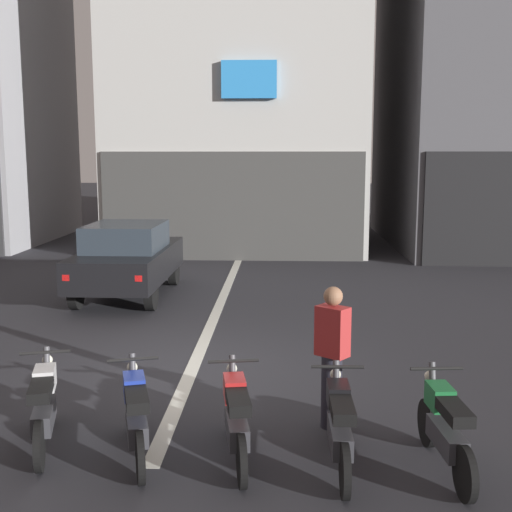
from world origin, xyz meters
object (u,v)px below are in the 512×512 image
Objects in this scene: car_black_crossing_near at (128,257)px; motorcycle_green_row_rightmost at (445,427)px; motorcycle_black_row_right_mid at (339,425)px; motorcycle_red_row_centre at (236,417)px; motorcycle_white_row_leftmost at (44,406)px; motorcycle_blue_row_left_mid at (136,415)px; person_by_motorcycles at (332,356)px.

car_black_crossing_near is 9.36m from motorcycle_green_row_rightmost.
car_black_crossing_near is at bearing 122.79° from motorcycle_green_row_rightmost.
motorcycle_black_row_right_mid and motorcycle_green_row_rightmost have the same top height.
motorcycle_green_row_rightmost is (2.10, -0.16, 0.00)m from motorcycle_red_row_centre.
motorcycle_white_row_leftmost is 1.01× the size of motorcycle_blue_row_left_mid.
motorcycle_green_row_rightmost is at bearing -5.18° from motorcycle_white_row_leftmost.
person_by_motorcycles reaches higher than motorcycle_white_row_leftmost.
motorcycle_black_row_right_mid is at bearing 179.50° from motorcycle_green_row_rightmost.
motorcycle_black_row_right_mid is (1.05, -0.15, 0.00)m from motorcycle_red_row_centre.
person_by_motorcycles is (-1.06, 1.01, 0.40)m from motorcycle_green_row_rightmost.
motorcycle_red_row_centre is at bearing 175.69° from motorcycle_green_row_rightmost.
person_by_motorcycles reaches higher than motorcycle_green_row_rightmost.
motorcycle_red_row_centre is 0.99× the size of motorcycle_black_row_right_mid.
motorcycle_red_row_centre is 2.11m from motorcycle_green_row_rightmost.
motorcycle_blue_row_left_mid is at bearing 175.51° from motorcycle_black_row_right_mid.
motorcycle_red_row_centre is at bearing -6.05° from motorcycle_white_row_leftmost.
motorcycle_blue_row_left_mid is 0.97× the size of motorcycle_green_row_rightmost.
car_black_crossing_near is 8.26m from motorcycle_red_row_centre.
person_by_motorcycles reaches higher than motorcycle_black_row_right_mid.
motorcycle_blue_row_left_mid is 1.05m from motorcycle_red_row_centre.
motorcycle_white_row_leftmost is 0.98× the size of motorcycle_green_row_rightmost.
motorcycle_white_row_leftmost and motorcycle_red_row_centre have the same top height.
person_by_motorcycles is at bearing 90.52° from motorcycle_black_row_right_mid.
motorcycle_blue_row_left_mid and motorcycle_green_row_rightmost have the same top height.
motorcycle_red_row_centre is 0.99× the size of motorcycle_green_row_rightmost.
motorcycle_red_row_centre is at bearing 171.94° from motorcycle_black_row_right_mid.
motorcycle_blue_row_left_mid is at bearing 176.83° from motorcycle_green_row_rightmost.
car_black_crossing_near reaches higher than motorcycle_blue_row_left_mid.
motorcycle_white_row_leftmost is 1.07m from motorcycle_blue_row_left_mid.
car_black_crossing_near is 2.48× the size of motorcycle_red_row_centre.
motorcycle_green_row_rightmost is (3.16, -0.17, 0.00)m from motorcycle_blue_row_left_mid.
motorcycle_red_row_centre is (1.05, -0.02, 0.00)m from motorcycle_blue_row_left_mid.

